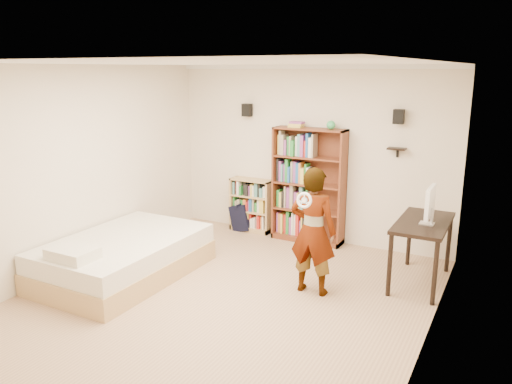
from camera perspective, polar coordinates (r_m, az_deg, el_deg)
ground at (r=6.06m, az=-3.38°, el=-11.94°), size 4.50×5.00×0.01m
room_shell at (r=5.53m, az=-3.64°, el=4.73°), size 4.52×5.02×2.71m
crown_molding at (r=5.46m, az=-3.79°, el=14.18°), size 4.50×5.00×0.06m
speaker_left at (r=8.09m, az=-1.03°, el=9.35°), size 0.14×0.12×0.20m
speaker_right at (r=7.23m, az=16.00°, el=8.29°), size 0.14×0.12×0.20m
wall_shelf at (r=7.29m, az=15.78°, el=4.78°), size 0.25×0.16×0.02m
tall_bookshelf at (r=7.72m, az=6.03°, el=0.70°), size 1.12×0.33×1.78m
low_bookshelf at (r=8.28m, az=-0.53°, el=-1.50°), size 0.71×0.26×0.88m
computer_desk at (r=6.61m, az=18.33°, el=-6.57°), size 0.60×1.20×0.82m
imac at (r=6.31m, az=19.09°, el=-1.48°), size 0.16×0.47×0.47m
daybed at (r=6.76m, az=-14.86°, el=-6.66°), size 1.42×2.18×0.64m
person at (r=5.95m, az=6.52°, el=-4.46°), size 0.57×0.38×1.55m
wii_wheel at (r=5.57m, az=5.54°, el=-0.95°), size 0.18×0.07×0.19m
navy_bag at (r=8.36m, az=-1.76°, el=-2.89°), size 0.34×0.22×0.46m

